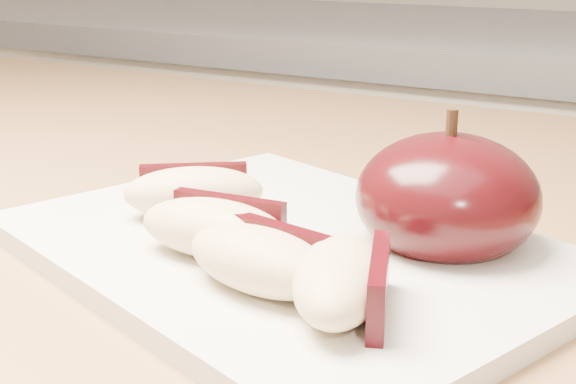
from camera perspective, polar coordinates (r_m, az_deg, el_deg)
The scene contains 6 objects.
cutting_board at distance 0.40m, azimuth -0.00°, elevation -4.15°, with size 0.28×0.20×0.01m, color beige.
apple_half at distance 0.40m, azimuth 11.25°, elevation -0.38°, with size 0.10×0.10×0.08m.
apple_wedge_a at distance 0.44m, azimuth -6.71°, elevation 0.04°, with size 0.08×0.07×0.03m.
apple_wedge_b at distance 0.38m, azimuth -5.20°, elevation -2.51°, with size 0.08×0.04×0.03m.
apple_wedge_c at distance 0.34m, azimuth -1.81°, elevation -4.81°, with size 0.08×0.05×0.03m.
apple_wedge_d at distance 0.32m, azimuth 3.98°, elevation -6.28°, with size 0.06×0.08×0.03m.
Camera 1 is at (0.13, 0.07, 1.05)m, focal length 50.00 mm.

